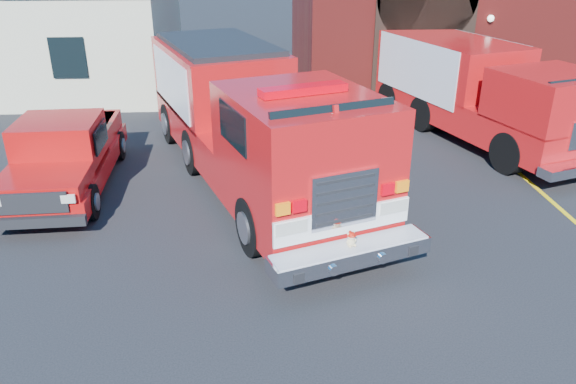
{
  "coord_description": "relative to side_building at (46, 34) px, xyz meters",
  "views": [
    {
      "loc": [
        -0.63,
        -11.1,
        5.82
      ],
      "look_at": [
        0.0,
        -1.2,
        1.3
      ],
      "focal_mm": 35.0,
      "sensor_mm": 36.0,
      "label": 1
    }
  ],
  "objects": [
    {
      "name": "side_building",
      "position": [
        0.0,
        0.0,
        0.0
      ],
      "size": [
        10.2,
        8.2,
        4.35
      ],
      "color": "beige",
      "rests_on": "ground"
    },
    {
      "name": "ground",
      "position": [
        9.0,
        -13.0,
        -2.2
      ],
      "size": [
        100.0,
        100.0,
        0.0
      ],
      "primitive_type": "plane",
      "color": "black",
      "rests_on": "ground"
    },
    {
      "name": "fire_engine",
      "position": [
        8.26,
        -10.55,
        -0.53
      ],
      "size": [
        6.27,
        10.84,
        3.23
      ],
      "color": "black",
      "rests_on": "ground"
    },
    {
      "name": "parking_stripe_near",
      "position": [
        15.5,
        -12.0,
        -2.2
      ],
      "size": [
        0.12,
        3.0,
        0.01
      ],
      "primitive_type": "cube",
      "color": "yellow",
      "rests_on": "ground"
    },
    {
      "name": "parking_stripe_far",
      "position": [
        15.5,
        -6.0,
        -2.2
      ],
      "size": [
        0.12,
        3.0,
        0.01
      ],
      "primitive_type": "cube",
      "color": "yellow",
      "rests_on": "ground"
    },
    {
      "name": "pickup_truck",
      "position": [
        3.68,
        -10.69,
        -1.32
      ],
      "size": [
        2.29,
        5.8,
        1.87
      ],
      "color": "black",
      "rests_on": "ground"
    },
    {
      "name": "parking_stripe_mid",
      "position": [
        15.5,
        -9.0,
        -2.2
      ],
      "size": [
        0.12,
        3.0,
        0.01
      ],
      "primitive_type": "cube",
      "color": "yellow",
      "rests_on": "ground"
    },
    {
      "name": "secondary_truck",
      "position": [
        15.29,
        -7.29,
        -0.66
      ],
      "size": [
        5.29,
        9.13,
        2.83
      ],
      "color": "black",
      "rests_on": "ground"
    }
  ]
}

